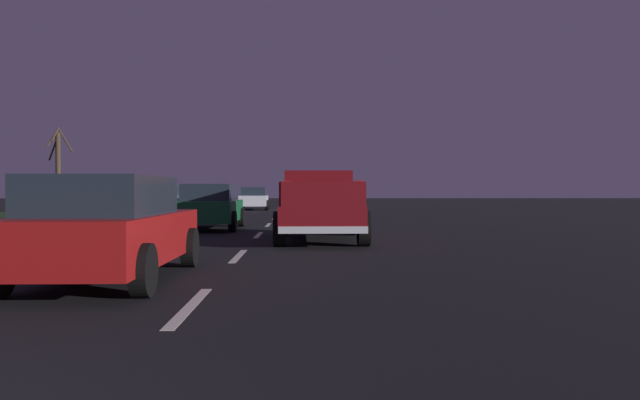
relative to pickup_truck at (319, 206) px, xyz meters
name	(u,v)px	position (x,y,z in m)	size (l,w,h in m)	color
ground	(239,218)	(12.91, 3.50, -0.91)	(144.00, 144.00, 0.00)	black
sidewalk_shoulder	(84,217)	(12.91, 10.95, -0.85)	(108.00, 4.00, 0.12)	gray
lane_markings	(187,215)	(15.99, 6.57, -0.91)	(108.28, 7.04, 0.01)	silver
pickup_truck	(319,206)	(0.00, 0.00, 0.00)	(5.43, 2.30, 1.87)	maroon
sedan_green	(211,206)	(4.30, 3.58, -0.13)	(4.42, 2.05, 1.54)	#14592D
sedan_black	(160,203)	(10.84, 6.83, -0.13)	(4.42, 2.06, 1.54)	black
sedan_red	(108,228)	(-7.41, 3.33, -0.13)	(4.41, 2.04, 1.54)	maroon
sedan_white	(254,198)	(24.89, 3.71, -0.13)	(4.44, 2.09, 1.54)	silver
bare_tree_far	(58,169)	(19.18, 14.67, 1.68)	(1.52, 1.56, 5.03)	#423323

